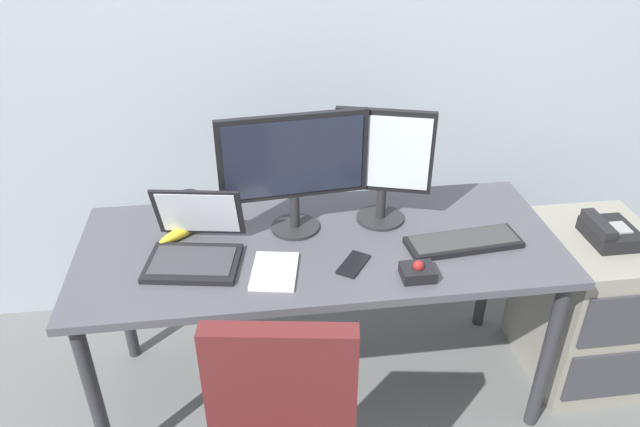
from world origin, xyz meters
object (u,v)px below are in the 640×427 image
at_px(laptop, 195,244).
at_px(file_cabinet, 586,305).
at_px(trackball_mouse, 418,272).
at_px(monitor_main, 294,164).
at_px(paper_notepad, 274,271).
at_px(cell_phone, 353,264).
at_px(banana, 182,232).
at_px(keyboard, 463,242).
at_px(monitor_side, 384,161).
at_px(coffee_mug, 190,204).
at_px(desk_phone, 609,232).

bearing_deg(laptop, file_cabinet, 0.51).
height_order(file_cabinet, trackball_mouse, trackball_mouse).
bearing_deg(monitor_main, trackball_mouse, -43.34).
bearing_deg(paper_notepad, laptop, 154.13).
distance_m(file_cabinet, trackball_mouse, 0.95).
bearing_deg(paper_notepad, cell_phone, 1.13).
bearing_deg(trackball_mouse, banana, 156.13).
height_order(keyboard, paper_notepad, keyboard).
bearing_deg(monitor_main, keyboard, -17.83).
bearing_deg(monitor_main, monitor_side, 3.65).
bearing_deg(coffee_mug, banana, -99.66).
distance_m(keyboard, banana, 1.02).
xyz_separation_m(keyboard, banana, (-1.00, 0.19, 0.01)).
relative_size(desk_phone, keyboard, 0.48).
bearing_deg(paper_notepad, banana, 140.75).
distance_m(trackball_mouse, banana, 0.86).
height_order(file_cabinet, paper_notepad, paper_notepad).
height_order(laptop, paper_notepad, laptop).
bearing_deg(monitor_main, laptop, -159.05).
bearing_deg(file_cabinet, coffee_mug, 170.20).
relative_size(monitor_main, trackball_mouse, 4.84).
bearing_deg(monitor_side, coffee_mug, 169.86).
distance_m(desk_phone, monitor_side, 0.91).
bearing_deg(keyboard, file_cabinet, 6.18).
xyz_separation_m(desk_phone, coffee_mug, (-1.57, 0.29, 0.07)).
bearing_deg(desk_phone, laptop, 179.90).
distance_m(desk_phone, paper_notepad, 1.28).
height_order(laptop, coffee_mug, laptop).
height_order(paper_notepad, cell_phone, paper_notepad).
relative_size(monitor_main, monitor_side, 1.20).
xyz_separation_m(laptop, coffee_mug, (-0.03, 0.29, -0.01)).
bearing_deg(monitor_side, keyboard, -39.07).
bearing_deg(cell_phone, monitor_main, 158.23).
xyz_separation_m(monitor_main, keyboard, (0.59, -0.19, -0.25)).
height_order(file_cabinet, keyboard, keyboard).
height_order(desk_phone, coffee_mug, coffee_mug).
bearing_deg(paper_notepad, coffee_mug, 125.45).
height_order(desk_phone, keyboard, desk_phone).
height_order(monitor_side, banana, monitor_side).
distance_m(file_cabinet, banana, 1.66).
xyz_separation_m(desk_phone, keyboard, (-0.59, -0.05, 0.04)).
distance_m(monitor_side, trackball_mouse, 0.44).
relative_size(monitor_side, paper_notepad, 2.14).
height_order(keyboard, coffee_mug, coffee_mug).
relative_size(trackball_mouse, coffee_mug, 1.16).
bearing_deg(keyboard, trackball_mouse, -142.69).
bearing_deg(keyboard, desk_phone, 4.69).
bearing_deg(monitor_main, paper_notepad, -109.81).
bearing_deg(file_cabinet, monitor_side, 170.49).
relative_size(cell_phone, banana, 0.75).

